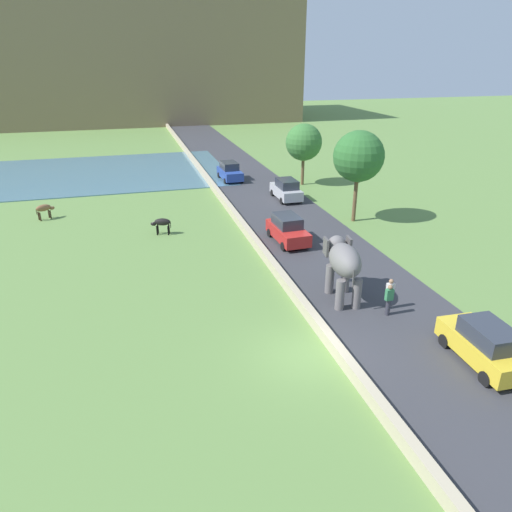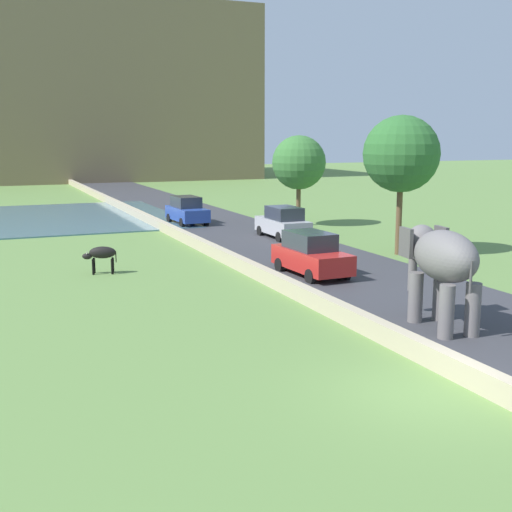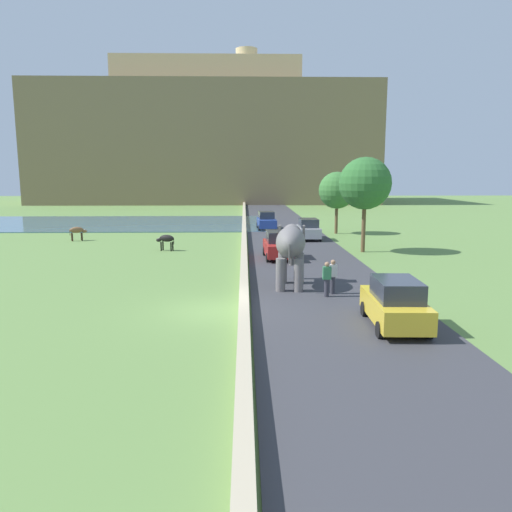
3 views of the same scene
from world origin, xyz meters
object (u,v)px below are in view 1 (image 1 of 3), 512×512
at_px(person_trailing, 390,293).
at_px(car_silver, 286,190).
at_px(cow_black, 162,223).
at_px(cow_brown, 44,209).
at_px(car_blue, 230,171).
at_px(car_red, 288,229).
at_px(car_yellow, 485,344).
at_px(person_beside_elephant, 389,299).
at_px(elephant, 343,262).

xyz_separation_m(person_trailing, car_silver, (1.35, 19.23, 0.03)).
bearing_deg(cow_black, cow_brown, 145.40).
distance_m(car_blue, car_red, 17.32).
bearing_deg(car_yellow, car_red, 102.09).
height_order(car_red, cow_brown, car_red).
xyz_separation_m(person_beside_elephant, person_trailing, (0.36, 0.53, 0.00)).
xyz_separation_m(car_silver, car_yellow, (-0.00, -24.14, 0.00)).
bearing_deg(person_beside_elephant, elephant, 123.13).
distance_m(car_silver, car_blue, 8.49).
height_order(car_silver, car_red, same).
xyz_separation_m(elephant, cow_brown, (-16.05, 17.57, -1.20)).
relative_size(person_trailing, cow_black, 1.15).
distance_m(person_beside_elephant, car_yellow, 4.71).
bearing_deg(cow_black, person_beside_elephant, -56.65).
height_order(elephant, cow_black, elephant).
height_order(car_blue, car_red, same).
height_order(elephant, car_blue, elephant).
distance_m(elephant, person_beside_elephant, 2.83).
relative_size(car_silver, cow_black, 2.81).
distance_m(person_trailing, cow_black, 16.62).
relative_size(cow_black, cow_brown, 1.04).
bearing_deg(car_silver, cow_brown, -179.91).
distance_m(person_beside_elephant, cow_brown, 26.34).
bearing_deg(car_silver, car_blue, 111.79).
relative_size(person_beside_elephant, person_trailing, 1.00).
distance_m(car_yellow, car_blue, 32.18).
bearing_deg(car_yellow, cow_black, 120.73).
height_order(elephant, cow_brown, elephant).
height_order(elephant, person_beside_elephant, elephant).
distance_m(person_trailing, car_blue, 27.17).
bearing_deg(cow_brown, car_red, -30.42).
distance_m(elephant, car_blue, 25.51).
distance_m(car_red, cow_black, 8.68).
xyz_separation_m(elephant, person_trailing, (1.77, -1.63, -1.16)).
bearing_deg(person_trailing, person_beside_elephant, -124.16).
bearing_deg(cow_black, car_blue, 60.03).
xyz_separation_m(elephant, car_red, (-0.03, 8.16, -1.14)).
bearing_deg(car_blue, cow_brown, -153.71).
height_order(person_beside_elephant, person_trailing, same).
relative_size(elephant, car_blue, 0.87).
distance_m(elephant, cow_brown, 23.83).
bearing_deg(person_beside_elephant, cow_brown, 131.51).
height_order(person_trailing, car_blue, car_blue).
height_order(car_yellow, cow_brown, car_yellow).
bearing_deg(car_red, car_silver, 71.53).
xyz_separation_m(car_blue, car_red, (-0.00, -17.32, 0.00)).
xyz_separation_m(person_trailing, car_red, (-1.80, 9.79, 0.03)).
xyz_separation_m(person_trailing, cow_brown, (-17.82, 19.20, -0.04)).
bearing_deg(car_blue, person_beside_elephant, -87.02).
xyz_separation_m(car_silver, cow_brown, (-19.17, -0.03, -0.06)).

